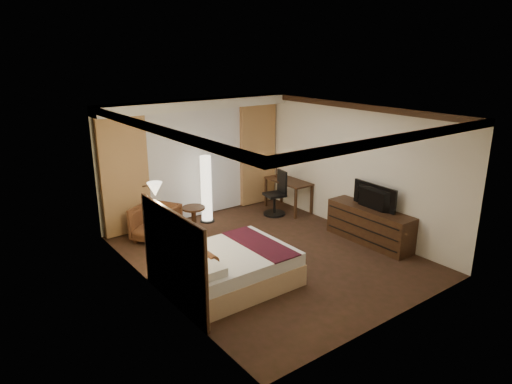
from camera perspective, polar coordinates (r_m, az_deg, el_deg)
floor at (r=8.72m, az=1.59°, el=-7.86°), size 4.50×5.50×0.01m
ceiling at (r=7.96m, az=1.75°, el=10.02°), size 4.50×5.50×0.01m
back_wall at (r=10.46m, az=-7.75°, el=4.11°), size 4.50×0.02×2.70m
left_wall at (r=7.13m, az=-12.67°, el=-2.45°), size 0.02×5.50×2.70m
right_wall at (r=9.75m, az=12.10°, el=2.92°), size 0.02×5.50×2.70m
crown_molding at (r=7.97m, az=1.75°, el=9.59°), size 4.50×5.50×0.12m
soffit at (r=10.04m, az=-7.33°, el=10.82°), size 4.50×0.50×0.20m
curtain_sheer at (r=10.42m, az=-7.52°, el=3.50°), size 2.48×0.04×2.45m
curtain_left_drape at (r=9.67m, az=-16.12°, el=1.89°), size 1.00×0.14×2.45m
curtain_right_drape at (r=11.27m, az=0.19°, el=4.71°), size 1.00×0.14×2.45m
wall_sconce at (r=7.34m, az=-12.53°, el=0.34°), size 0.24×0.24×0.24m
bed at (r=7.59m, az=-3.21°, el=-9.50°), size 1.98×1.54×0.58m
headboard at (r=6.95m, az=-10.20°, el=-8.19°), size 0.12×1.84×1.50m
armchair at (r=9.43m, az=-12.44°, el=-3.61°), size 1.04×1.06×0.81m
side_table at (r=9.80m, az=-7.77°, el=-3.39°), size 0.49×0.49×0.54m
floor_lamp at (r=10.18m, az=-6.23°, el=0.38°), size 0.32×0.32×1.53m
desk at (r=10.98m, az=4.04°, el=-0.41°), size 0.55×1.20×0.75m
desk_lamp at (r=11.16m, az=2.59°, el=2.81°), size 0.18×0.18×0.34m
office_chair at (r=10.61m, az=2.34°, el=-0.14°), size 0.59×0.59×1.06m
dresser at (r=9.42m, az=14.01°, el=-4.05°), size 0.50×1.85×0.72m
television at (r=9.19m, az=14.19°, el=-0.24°), size 0.65×1.07×0.14m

